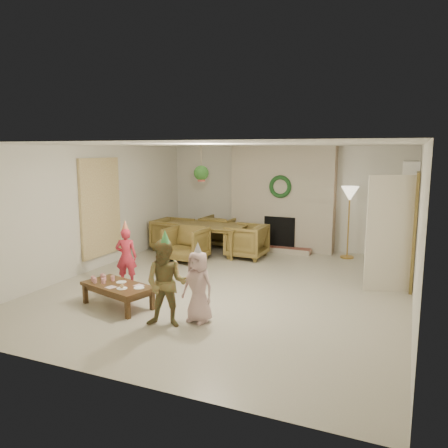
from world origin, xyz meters
The scene contains 56 objects.
floor centered at (0.00, 0.00, 0.00)m, with size 7.00×7.00×0.00m, color #B7B29E.
ceiling centered at (0.00, 0.00, 2.50)m, with size 7.00×7.00×0.00m, color white.
wall_back centered at (0.00, 3.50, 1.25)m, with size 7.00×7.00×0.00m, color silver.
wall_front centered at (0.00, -3.50, 1.25)m, with size 7.00×7.00×0.00m, color silver.
wall_left centered at (-3.00, 0.00, 1.25)m, with size 7.00×7.00×0.00m, color silver.
wall_right centered at (3.00, 0.00, 1.25)m, with size 7.00×7.00×0.00m, color silver.
fireplace_mass centered at (0.00, 3.30, 1.25)m, with size 2.50×0.40×2.50m, color #582F17.
fireplace_hearth centered at (0.00, 2.95, 0.06)m, with size 1.60×0.30×0.12m, color #5C1F19.
fireplace_firebox centered at (0.00, 3.12, 0.45)m, with size 0.75×0.12×0.75m, color black.
fireplace_wreath centered at (0.00, 3.07, 1.55)m, with size 0.54×0.54×0.10m, color #19431E.
floor_lamp_base centered at (1.61, 3.00, 0.02)m, with size 0.30×0.30×0.03m, color gold.
floor_lamp_post centered at (1.61, 3.00, 0.75)m, with size 0.03×0.03×1.45m, color gold.
floor_lamp_shade centered at (1.61, 3.00, 1.45)m, with size 0.39×0.39×0.32m, color beige.
bookshelf_carcass centered at (2.84, 2.30, 1.10)m, with size 0.30×1.00×2.20m, color white.
bookshelf_shelf_a centered at (2.82, 2.30, 0.45)m, with size 0.30×0.92×0.03m, color white.
bookshelf_shelf_b centered at (2.82, 2.30, 0.85)m, with size 0.30×0.92×0.03m, color white.
bookshelf_shelf_c centered at (2.82, 2.30, 1.25)m, with size 0.30×0.92×0.03m, color white.
bookshelf_shelf_d centered at (2.82, 2.30, 1.65)m, with size 0.30×0.92×0.03m, color white.
books_row_lower centered at (2.80, 2.15, 0.59)m, with size 0.20×0.40×0.24m, color #A7261E.
books_row_mid centered at (2.80, 2.35, 0.99)m, with size 0.20×0.44×0.24m, color #274092.
books_row_upper centered at (2.80, 2.20, 1.38)m, with size 0.20×0.36×0.22m, color #A27122.
door_frame centered at (2.96, 1.20, 1.02)m, with size 0.05×0.86×2.04m, color brown.
door_leaf centered at (2.58, 0.82, 1.00)m, with size 0.05×0.80×2.00m, color beige.
curtain_panel centered at (-2.96, 0.20, 1.25)m, with size 0.06×1.20×2.00m, color beige.
dining_table centered at (-1.56, 2.16, 0.34)m, with size 1.96×1.09×0.69m, color brown.
dining_chair_near centered at (-1.59, 1.30, 0.38)m, with size 0.81×0.84×0.76m, color brown.
dining_chair_far centered at (-1.53, 3.02, 0.38)m, with size 0.81×0.84×0.76m, color brown.
dining_chair_left centered at (-2.42, 2.18, 0.38)m, with size 0.81×0.84×0.76m, color brown.
dining_chair_right centered at (-0.49, 2.13, 0.38)m, with size 0.81×0.84×0.76m, color brown.
hanging_plant_cord centered at (-1.30, 1.50, 2.15)m, with size 0.01×0.01×0.70m, color tan.
hanging_plant_pot centered at (-1.30, 1.50, 1.80)m, with size 0.16×0.16×0.12m, color brown.
hanging_plant_foliage centered at (-1.30, 1.50, 1.92)m, with size 0.32×0.32×0.32m, color #1B4316.
coffee_table_top centered at (-1.22, -1.63, 0.33)m, with size 1.16×0.58×0.05m, color #4E341A.
coffee_table_apron centered at (-1.22, -1.63, 0.27)m, with size 1.07×0.49×0.07m, color #4E341A.
coffee_leg_fl centered at (-1.79, -1.72, 0.15)m, with size 0.06×0.06×0.30m, color #4E341A.
coffee_leg_fr centered at (-0.79, -2.00, 0.15)m, with size 0.06×0.06×0.30m, color #4E341A.
coffee_leg_bl centered at (-1.66, -1.26, 0.15)m, with size 0.06×0.06×0.30m, color #4E341A.
coffee_leg_br centered at (-0.66, -1.55, 0.15)m, with size 0.06×0.06×0.30m, color #4E341A.
cup_a centered at (-1.69, -1.64, 0.40)m, with size 0.06×0.06×0.08m, color white.
cup_b centered at (-1.64, -1.47, 0.40)m, with size 0.06×0.06×0.08m, color white.
cup_c centered at (-1.60, -1.71, 0.40)m, with size 0.06×0.06×0.08m, color white.
cup_d centered at (-1.55, -1.54, 0.40)m, with size 0.06×0.06×0.08m, color white.
cup_e centered at (-1.46, -1.68, 0.40)m, with size 0.06×0.06×0.08m, color white.
cup_f centered at (-1.41, -1.51, 0.40)m, with size 0.06×0.06×0.08m, color white.
plate_a centered at (-1.24, -1.52, 0.36)m, with size 0.16×0.16×0.01m, color white.
plate_b centered at (-1.04, -1.78, 0.36)m, with size 0.16×0.16×0.01m, color white.
plate_c centered at (-0.82, -1.66, 0.36)m, with size 0.16×0.16×0.01m, color white.
food_scoop centered at (-1.04, -1.78, 0.39)m, with size 0.06×0.06×0.06m, color tan.
napkin_left centered at (-1.23, -1.80, 0.36)m, with size 0.13×0.13×0.01m, color #DDA3AE.
napkin_right centered at (-0.88, -1.56, 0.36)m, with size 0.13×0.13×0.01m, color #DDA3AE.
child_red centered at (-1.76, -0.64, 0.52)m, with size 0.38×0.25×1.04m, color #C0293A.
party_hat_red centered at (-1.76, -0.64, 1.09)m, with size 0.14×0.14×0.20m, color gold.
child_plaid centered at (-0.13, -2.01, 0.61)m, with size 0.59×0.46×1.21m, color #995129.
party_hat_plaid centered at (-0.13, -2.01, 1.26)m, with size 0.14×0.14×0.20m, color #47A650.
child_pink centered at (0.20, -1.69, 0.51)m, with size 0.50×0.33×1.02m, color beige.
party_hat_pink centered at (0.20, -1.69, 1.06)m, with size 0.13×0.13×0.18m, color #B7B5BC.
Camera 1 is at (2.89, -7.05, 2.42)m, focal length 35.50 mm.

